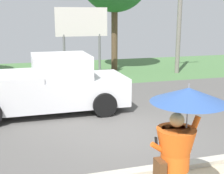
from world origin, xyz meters
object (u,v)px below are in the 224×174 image
at_px(monk_pedestrian, 178,146).
at_px(utility_pole, 180,12).
at_px(roadside_billboard, 82,27).
at_px(pickup_truck, 47,86).

relative_size(monk_pedestrian, utility_pole, 0.34).
distance_m(monk_pedestrian, utility_pole, 12.85).
xyz_separation_m(monk_pedestrian, roadside_billboard, (0.69, 11.29, 1.39)).
distance_m(utility_pole, roadside_billboard, 5.34).
bearing_deg(utility_pole, roadside_billboard, 178.72).
relative_size(monk_pedestrian, pickup_truck, 0.41).
relative_size(utility_pole, roadside_billboard, 1.79).
bearing_deg(roadside_billboard, monk_pedestrian, -93.48).
bearing_deg(pickup_truck, roadside_billboard, 75.32).
xyz_separation_m(pickup_truck, roadside_billboard, (2.18, 5.27, 1.68)).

